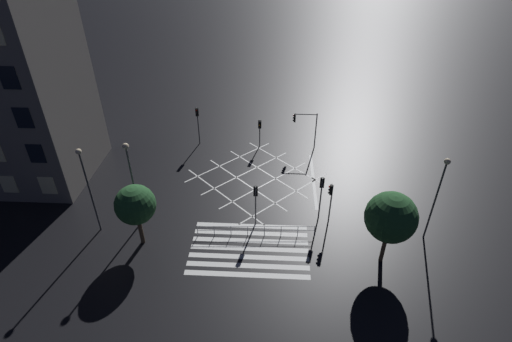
# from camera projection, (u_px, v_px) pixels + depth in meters

# --- Properties ---
(ground_plane) EXTENTS (200.00, 200.00, 0.00)m
(ground_plane) POSITION_uv_depth(u_px,v_px,m) (256.00, 178.00, 39.98)
(ground_plane) COLOR black
(road_markings) EXTENTS (14.14, 19.89, 0.01)m
(road_markings) POSITION_uv_depth(u_px,v_px,m) (256.00, 222.00, 34.42)
(road_markings) COLOR silver
(road_markings) RESTS_ON ground_plane
(traffic_light_se_cross) EXTENTS (0.36, 0.39, 4.19)m
(traffic_light_se_cross) POSITION_uv_depth(u_px,v_px,m) (321.00, 190.00, 33.34)
(traffic_light_se_cross) COLOR #424244
(traffic_light_se_cross) RESTS_ON ground_plane
(traffic_light_median_north) EXTENTS (0.36, 0.39, 3.28)m
(traffic_light_median_north) POSITION_uv_depth(u_px,v_px,m) (260.00, 128.00, 43.86)
(traffic_light_median_north) COLOR #424244
(traffic_light_median_north) RESTS_ON ground_plane
(traffic_light_ne_main) EXTENTS (2.64, 0.36, 4.26)m
(traffic_light_ne_main) POSITION_uv_depth(u_px,v_px,m) (304.00, 123.00, 43.23)
(traffic_light_ne_main) COLOR #424244
(traffic_light_ne_main) RESTS_ON ground_plane
(traffic_light_se_main) EXTENTS (0.39, 0.36, 3.94)m
(traffic_light_se_main) POSITION_uv_depth(u_px,v_px,m) (330.00, 196.00, 32.91)
(traffic_light_se_main) COLOR #424244
(traffic_light_se_main) RESTS_ON ground_plane
(traffic_light_median_south) EXTENTS (0.36, 0.39, 3.90)m
(traffic_light_median_south) POSITION_uv_depth(u_px,v_px,m) (256.00, 197.00, 32.82)
(traffic_light_median_south) COLOR #424244
(traffic_light_median_south) RESTS_ON ground_plane
(traffic_light_nw_cross) EXTENTS (0.36, 0.39, 4.46)m
(traffic_light_nw_cross) POSITION_uv_depth(u_px,v_px,m) (197.00, 119.00, 43.91)
(traffic_light_nw_cross) COLOR #424244
(traffic_light_nw_cross) RESTS_ON ground_plane
(street_lamp_east) EXTENTS (0.45, 0.45, 7.90)m
(street_lamp_east) POSITION_uv_depth(u_px,v_px,m) (86.00, 179.00, 30.76)
(street_lamp_east) COLOR #424244
(street_lamp_east) RESTS_ON ground_plane
(street_lamp_west) EXTENTS (0.50, 0.50, 7.87)m
(street_lamp_west) POSITION_uv_depth(u_px,v_px,m) (130.00, 169.00, 31.31)
(street_lamp_west) COLOR #424244
(street_lamp_west) RESTS_ON ground_plane
(street_lamp_far) EXTENTS (0.48, 0.48, 7.65)m
(street_lamp_far) POSITION_uv_depth(u_px,v_px,m) (440.00, 186.00, 29.95)
(street_lamp_far) COLOR #424244
(street_lamp_far) RESTS_ON ground_plane
(street_tree_near) EXTENTS (3.76, 3.76, 6.20)m
(street_tree_near) POSITION_uv_depth(u_px,v_px,m) (391.00, 217.00, 28.38)
(street_tree_near) COLOR brown
(street_tree_near) RESTS_ON ground_plane
(street_tree_far) EXTENTS (3.14, 3.14, 5.46)m
(street_tree_far) POSITION_uv_depth(u_px,v_px,m) (135.00, 205.00, 30.26)
(street_tree_far) COLOR brown
(street_tree_far) RESTS_ON ground_plane
(pedestrian_railing) EXTENTS (9.65, 0.56, 1.05)m
(pedestrian_railing) POSITION_uv_depth(u_px,v_px,m) (256.00, 230.00, 32.66)
(pedestrian_railing) COLOR #9EA0A5
(pedestrian_railing) RESTS_ON ground_plane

